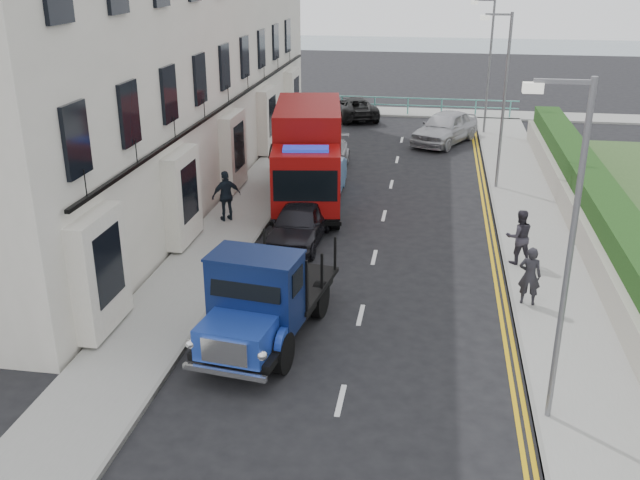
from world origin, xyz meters
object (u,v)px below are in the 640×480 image
at_px(lamp_mid, 502,92).
at_px(lamp_far, 488,59).
at_px(lamp_near, 565,240).
at_px(pedestrian_east_near, 530,276).
at_px(red_lorry, 308,154).
at_px(parked_car_front, 299,223).
at_px(bedford_lorry, 259,305).

height_order(lamp_mid, lamp_far, same).
distance_m(lamp_near, pedestrian_east_near, 6.03).
height_order(red_lorry, pedestrian_east_near, red_lorry).
bearing_deg(red_lorry, lamp_near, -69.82).
distance_m(lamp_near, parked_car_front, 11.64).
height_order(lamp_near, lamp_far, same).
height_order(lamp_mid, red_lorry, lamp_mid).
bearing_deg(lamp_mid, lamp_far, 90.00).
xyz_separation_m(lamp_mid, red_lorry, (-7.21, -2.98, -2.03)).
distance_m(bedford_lorry, parked_car_front, 6.96).
relative_size(lamp_near, red_lorry, 0.95).
bearing_deg(red_lorry, pedestrian_east_near, -55.22).
relative_size(lamp_far, red_lorry, 0.95).
height_order(lamp_mid, parked_car_front, lamp_mid).
bearing_deg(lamp_far, lamp_near, -90.00).
relative_size(red_lorry, pedestrian_east_near, 4.47).
height_order(lamp_far, red_lorry, lamp_far).
distance_m(red_lorry, parked_car_front, 4.37).
relative_size(bedford_lorry, pedestrian_east_near, 3.32).
bearing_deg(bedford_lorry, lamp_near, -8.86).
bearing_deg(pedestrian_east_near, red_lorry, -36.65).
bearing_deg(lamp_far, red_lorry, -119.08).
xyz_separation_m(lamp_mid, pedestrian_east_near, (0.24, -10.81, -3.06)).
bearing_deg(parked_car_front, pedestrian_east_near, -25.06).
distance_m(parked_car_front, pedestrian_east_near, 7.92).
height_order(parked_car_front, pedestrian_east_near, pedestrian_east_near).
relative_size(lamp_mid, lamp_far, 1.00).
xyz_separation_m(bedford_lorry, pedestrian_east_near, (6.65, 3.27, -0.20)).
xyz_separation_m(lamp_mid, lamp_far, (0.00, 10.00, 0.00)).
distance_m(lamp_far, bedford_lorry, 25.08).
bearing_deg(lamp_far, lamp_mid, -90.00).
distance_m(lamp_mid, lamp_far, 10.00).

